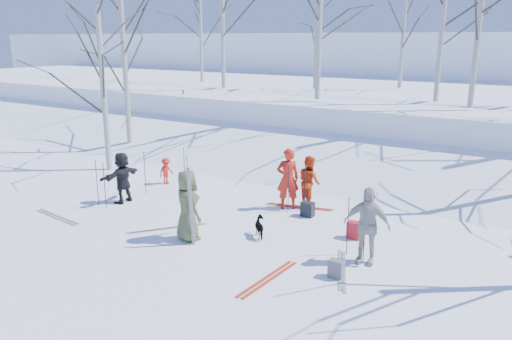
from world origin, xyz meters
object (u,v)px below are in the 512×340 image
Objects in this scene: skier_grey_west at (122,177)px; skier_cream_east at (367,225)px; dog at (261,227)px; backpack_dark at (308,209)px; backpack_grey at (336,269)px; skier_olive_center at (187,206)px; backpack_red at (354,230)px; skier_red_north at (288,179)px; skier_redor_behind at (309,182)px; skier_red_seated at (166,171)px.

skier_cream_east is at bearing 89.74° from skier_grey_west.
backpack_dark is (0.30, 1.90, -0.05)m from dog.
dog is 2.60m from backpack_grey.
dog is at bearing -120.50° from skier_olive_center.
skier_cream_east is 1.47m from backpack_red.
skier_red_north reaches higher than skier_olive_center.
backpack_grey is at bearing 95.14° from skier_red_north.
skier_olive_center is at bearing 71.81° from skier_grey_west.
skier_red_north reaches higher than skier_redor_behind.
skier_cream_east is at bearing -143.10° from skier_olive_center.
skier_olive_center is 3.48m from backpack_dark.
skier_redor_behind is 3.54× the size of backpack_red.
skier_redor_behind is at bearing -87.90° from skier_olive_center.
skier_cream_east reaches higher than backpack_grey.
skier_redor_behind reaches higher than backpack_red.
skier_red_north is 4.35m from backpack_grey.
skier_red_seated is at bearing 157.06° from backpack_grey.
skier_olive_center is 1.85m from dog.
skier_olive_center is at bearing 37.33° from skier_red_north.
skier_red_seated is 5.49m from dog.
skier_olive_center is 1.95× the size of skier_red_seated.
dog is (0.49, -2.19, -0.62)m from skier_red_north.
backpack_red is at bearing -124.61° from skier_olive_center.
skier_redor_behind is 3.77m from skier_cream_east.
skier_cream_east reaches higher than dog.
skier_red_north is at bearing 135.64° from skier_cream_east.
backpack_red is (6.98, -1.03, -0.23)m from skier_red_seated.
skier_red_seated reaches higher than backpack_dark.
skier_red_seated is 8.09m from backpack_grey.
skier_red_north is 4.82m from skier_grey_west.
skier_red_seated reaches higher than backpack_red.
backpack_grey is (2.45, -3.64, -0.55)m from skier_redor_behind.
skier_grey_west reaches higher than backpack_grey.
skier_grey_west is 3.96× the size of backpack_grey.
skier_cream_east is 4.45× the size of backpack_grey.
dog is at bearing -149.72° from backpack_red.
backpack_grey is (-0.23, -1.00, -0.66)m from skier_cream_east.
skier_cream_east reaches higher than skier_red_seated.
skier_redor_behind is 3.72× the size of backpack_dark.
skier_red_seated reaches higher than dog.
skier_red_seated is at bearing 154.88° from skier_cream_east.
backpack_grey is (7.22, -1.06, -0.56)m from skier_grey_west.
dog is at bearing 123.56° from skier_redor_behind.
skier_grey_west is at bearing -11.18° from skier_red_north.
skier_redor_behind reaches higher than backpack_dark.
skier_redor_behind is 3.92× the size of backpack_grey.
dog reaches higher than backpack_dark.
backpack_grey is at bearing 110.02° from dog.
backpack_grey is (2.41, -0.99, -0.06)m from dog.
skier_grey_west is (-4.77, -2.58, 0.01)m from skier_redor_behind.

